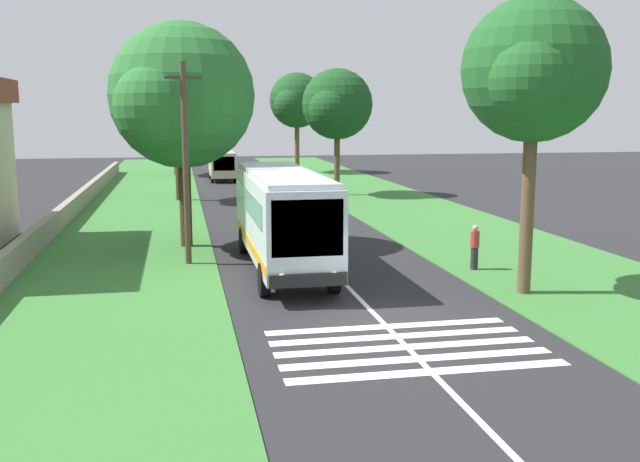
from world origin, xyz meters
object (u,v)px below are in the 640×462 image
at_px(roadside_tree_right_1, 335,106).
at_px(trailing_car_1, 276,183).
at_px(roadside_tree_right_0, 296,102).
at_px(pedestrian, 475,247).
at_px(coach_bus, 282,213).
at_px(roadside_tree_left_2, 173,108).
at_px(trailing_minibus_0, 222,163).
at_px(roadside_tree_left_1, 179,99).
at_px(roadside_tree_right_2, 530,74).
at_px(trailing_car_0, 291,193).
at_px(utility_pole, 186,161).
at_px(roadside_tree_left_0, 174,89).

bearing_deg(roadside_tree_right_1, trailing_car_1, 50.38).
xyz_separation_m(roadside_tree_right_0, pedestrian, (-45.75, 0.62, -6.04)).
distance_m(coach_bus, roadside_tree_left_2, 44.04).
bearing_deg(roadside_tree_left_2, trailing_minibus_0, -148.54).
xyz_separation_m(roadside_tree_left_1, roadside_tree_right_0, (38.66, -11.33, 0.50)).
bearing_deg(roadside_tree_right_0, coach_bus, 170.13).
height_order(coach_bus, roadside_tree_left_2, roadside_tree_left_2).
bearing_deg(roadside_tree_left_2, roadside_tree_right_0, -87.36).
height_order(roadside_tree_right_2, pedestrian, roadside_tree_right_2).
relative_size(trailing_minibus_0, pedestrian, 3.55).
bearing_deg(roadside_tree_right_1, trailing_car_0, 134.28).
height_order(roadside_tree_left_1, roadside_tree_right_1, roadside_tree_left_1).
relative_size(roadside_tree_right_1, roadside_tree_right_2, 0.95).
bearing_deg(roadside_tree_right_0, roadside_tree_right_2, 179.38).
bearing_deg(trailing_minibus_0, pedestrian, -169.53).
relative_size(roadside_tree_right_0, pedestrian, 5.76).
bearing_deg(coach_bus, utility_pole, 65.40).
height_order(roadside_tree_left_0, roadside_tree_right_1, roadside_tree_left_0).
bearing_deg(trailing_car_0, trailing_minibus_0, 11.95).
relative_size(roadside_tree_left_2, pedestrian, 5.44).
bearing_deg(roadside_tree_left_2, utility_pole, -179.08).
bearing_deg(roadside_tree_left_1, trailing_car_0, -25.97).
height_order(roadside_tree_right_1, utility_pole, roadside_tree_right_1).
distance_m(trailing_car_1, roadside_tree_right_2, 33.05).
xyz_separation_m(trailing_car_1, roadside_tree_left_1, (-21.53, 7.02, 5.78)).
bearing_deg(coach_bus, roadside_tree_right_0, -9.87).
distance_m(trailing_car_1, roadside_tree_left_0, 10.80).
relative_size(trailing_car_0, trailing_minibus_0, 0.72).
height_order(coach_bus, roadside_tree_left_0, roadside_tree_left_0).
height_order(roadside_tree_left_2, roadside_tree_right_0, roadside_tree_right_0).
bearing_deg(roadside_tree_right_0, roadside_tree_left_2, 92.64).
distance_m(trailing_car_0, roadside_tree_left_1, 17.31).
height_order(trailing_car_0, roadside_tree_right_2, roadside_tree_right_2).
height_order(roadside_tree_left_0, roadside_tree_right_2, roadside_tree_left_0).
bearing_deg(trailing_minibus_0, trailing_car_1, -160.88).
relative_size(trailing_car_0, roadside_tree_right_2, 0.46).
xyz_separation_m(roadside_tree_right_1, roadside_tree_right_2, (-29.00, 0.10, 0.71)).
height_order(trailing_car_0, roadside_tree_left_1, roadside_tree_left_1).
height_order(trailing_minibus_0, roadside_tree_left_2, roadside_tree_left_2).
distance_m(coach_bus, utility_pole, 4.27).
bearing_deg(utility_pole, roadside_tree_right_2, -122.39).
height_order(trailing_minibus_0, roadside_tree_right_0, roadside_tree_right_0).
xyz_separation_m(trailing_car_1, roadside_tree_right_1, (-3.21, -3.87, 5.69)).
height_order(trailing_car_1, trailing_minibus_0, trailing_minibus_0).
height_order(roadside_tree_left_2, roadside_tree_right_2, roadside_tree_right_2).
relative_size(roadside_tree_right_1, utility_pole, 1.16).
xyz_separation_m(roadside_tree_right_0, roadside_tree_right_2, (-49.34, 0.53, 0.12)).
bearing_deg(roadside_tree_right_2, roadside_tree_left_2, 13.04).
distance_m(trailing_car_0, pedestrian, 22.04).
bearing_deg(coach_bus, trailing_car_1, -7.13).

